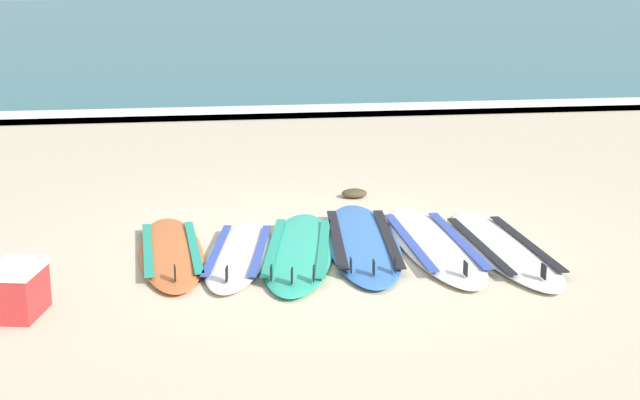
{
  "coord_description": "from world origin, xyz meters",
  "views": [
    {
      "loc": [
        -1.23,
        -7.41,
        2.37
      ],
      "look_at": [
        0.0,
        0.78,
        0.25
      ],
      "focal_mm": 50.61,
      "sensor_mm": 36.0,
      "label": 1
    }
  ],
  "objects_px": {
    "surfboard_4": "(433,244)",
    "surfboard_5": "(502,247)",
    "surfboard_0": "(171,251)",
    "surfboard_3": "(362,241)",
    "cooler_box": "(18,289)",
    "surfboard_2": "(299,250)",
    "surfboard_1": "(239,253)"
  },
  "relations": [
    {
      "from": "surfboard_1",
      "to": "surfboard_5",
      "type": "distance_m",
      "value": 2.28
    },
    {
      "from": "surfboard_0",
      "to": "surfboard_3",
      "type": "relative_size",
      "value": 0.84
    },
    {
      "from": "surfboard_0",
      "to": "surfboard_2",
      "type": "relative_size",
      "value": 0.89
    },
    {
      "from": "surfboard_3",
      "to": "surfboard_4",
      "type": "relative_size",
      "value": 1.06
    },
    {
      "from": "surfboard_3",
      "to": "cooler_box",
      "type": "xyz_separation_m",
      "value": [
        -2.72,
        -1.27,
        0.16
      ]
    },
    {
      "from": "surfboard_2",
      "to": "cooler_box",
      "type": "relative_size",
      "value": 4.72
    },
    {
      "from": "surfboard_0",
      "to": "surfboard_1",
      "type": "bearing_deg",
      "value": -13.95
    },
    {
      "from": "surfboard_1",
      "to": "surfboard_2",
      "type": "xyz_separation_m",
      "value": [
        0.51,
        0.01,
        0.0
      ]
    },
    {
      "from": "surfboard_3",
      "to": "surfboard_4",
      "type": "distance_m",
      "value": 0.63
    },
    {
      "from": "surfboard_1",
      "to": "surfboard_3",
      "type": "distance_m",
      "value": 1.12
    },
    {
      "from": "surfboard_0",
      "to": "surfboard_2",
      "type": "bearing_deg",
      "value": -6.95
    },
    {
      "from": "surfboard_1",
      "to": "surfboard_3",
      "type": "height_order",
      "value": "same"
    },
    {
      "from": "surfboard_2",
      "to": "surfboard_4",
      "type": "distance_m",
      "value": 1.2
    },
    {
      "from": "surfboard_3",
      "to": "surfboard_5",
      "type": "distance_m",
      "value": 1.22
    },
    {
      "from": "surfboard_4",
      "to": "surfboard_5",
      "type": "distance_m",
      "value": 0.59
    },
    {
      "from": "surfboard_2",
      "to": "surfboard_3",
      "type": "height_order",
      "value": "same"
    },
    {
      "from": "surfboard_1",
      "to": "surfboard_2",
      "type": "bearing_deg",
      "value": 1.05
    },
    {
      "from": "surfboard_1",
      "to": "surfboard_2",
      "type": "relative_size",
      "value": 0.86
    },
    {
      "from": "surfboard_4",
      "to": "cooler_box",
      "type": "xyz_separation_m",
      "value": [
        -3.32,
        -1.11,
        0.16
      ]
    },
    {
      "from": "surfboard_5",
      "to": "cooler_box",
      "type": "bearing_deg",
      "value": -166.7
    },
    {
      "from": "cooler_box",
      "to": "surfboard_2",
      "type": "bearing_deg",
      "value": 27.23
    },
    {
      "from": "surfboard_2",
      "to": "surfboard_5",
      "type": "distance_m",
      "value": 1.77
    },
    {
      "from": "surfboard_3",
      "to": "cooler_box",
      "type": "distance_m",
      "value": 3.0
    },
    {
      "from": "surfboard_4",
      "to": "cooler_box",
      "type": "distance_m",
      "value": 3.51
    },
    {
      "from": "surfboard_0",
      "to": "surfboard_3",
      "type": "height_order",
      "value": "same"
    },
    {
      "from": "surfboard_0",
      "to": "surfboard_3",
      "type": "xyz_separation_m",
      "value": [
        1.68,
        0.04,
        0.0
      ]
    },
    {
      "from": "surfboard_5",
      "to": "cooler_box",
      "type": "distance_m",
      "value": 3.99
    },
    {
      "from": "cooler_box",
      "to": "surfboard_4",
      "type": "bearing_deg",
      "value": 18.46
    },
    {
      "from": "surfboard_3",
      "to": "surfboard_5",
      "type": "xyz_separation_m",
      "value": [
        1.17,
        -0.35,
        -0.0
      ]
    },
    {
      "from": "surfboard_4",
      "to": "surfboard_5",
      "type": "bearing_deg",
      "value": -18.73
    },
    {
      "from": "surfboard_2",
      "to": "cooler_box",
      "type": "bearing_deg",
      "value": -152.77
    },
    {
      "from": "surfboard_4",
      "to": "surfboard_1",
      "type": "bearing_deg",
      "value": -179.19
    }
  ]
}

